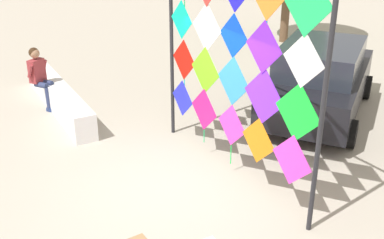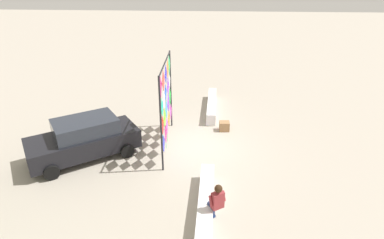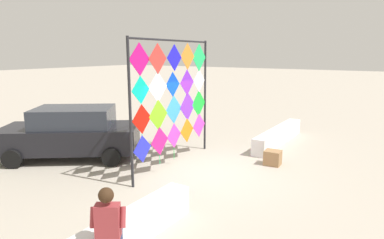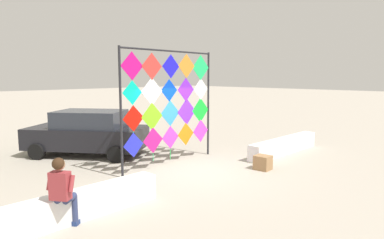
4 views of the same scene
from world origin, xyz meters
name	(u,v)px [view 1 (image 1 of 4)]	position (x,y,z in m)	size (l,w,h in m)	color
ground	(160,187)	(0.00, 0.00, 0.00)	(120.00, 120.00, 0.00)	#ADA393
plaza_ledge_left	(59,97)	(-4.19, -0.54, 0.29)	(4.08, 0.45, 0.58)	white
kite_display_rack	(234,54)	(0.16, 1.27, 2.14)	(3.92, 0.28, 3.69)	#232328
seated_vendor	(40,74)	(-4.41, -0.84, 0.83)	(0.69, 0.65, 1.42)	navy
parked_car	(320,79)	(-1.09, 4.41, 0.83)	(3.94, 4.44, 1.63)	black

